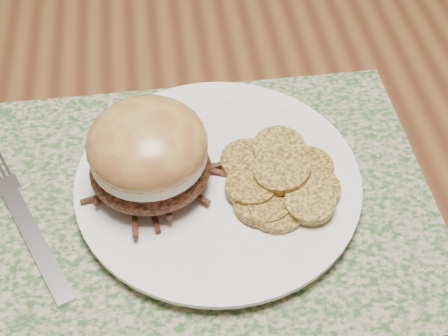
# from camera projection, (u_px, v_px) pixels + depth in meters

# --- Properties ---
(ground) EXTENTS (3.50, 3.50, 0.00)m
(ground) POSITION_uv_depth(u_px,v_px,m) (205.00, 321.00, 1.34)
(ground) COLOR #54391C
(ground) RESTS_ON ground
(dining_table) EXTENTS (1.50, 0.90, 0.75)m
(dining_table) POSITION_uv_depth(u_px,v_px,m) (193.00, 88.00, 0.83)
(dining_table) COLOR brown
(dining_table) RESTS_ON ground
(placemat) EXTENTS (0.45, 0.33, 0.00)m
(placemat) POSITION_uv_depth(u_px,v_px,m) (200.00, 202.00, 0.60)
(placemat) COLOR #2F5129
(placemat) RESTS_ON dining_table
(dinner_plate) EXTENTS (0.26, 0.26, 0.02)m
(dinner_plate) POSITION_uv_depth(u_px,v_px,m) (218.00, 183.00, 0.61)
(dinner_plate) COLOR white
(dinner_plate) RESTS_ON placemat
(pork_sandwich) EXTENTS (0.11, 0.11, 0.09)m
(pork_sandwich) POSITION_uv_depth(u_px,v_px,m) (149.00, 154.00, 0.56)
(pork_sandwich) COLOR black
(pork_sandwich) RESTS_ON dinner_plate
(roasted_potatoes) EXTENTS (0.13, 0.13, 0.03)m
(roasted_potatoes) POSITION_uv_depth(u_px,v_px,m) (282.00, 179.00, 0.59)
(roasted_potatoes) COLOR #A37730
(roasted_potatoes) RESTS_ON dinner_plate
(fork) EXTENTS (0.10, 0.19, 0.00)m
(fork) POSITION_uv_depth(u_px,v_px,m) (25.00, 221.00, 0.58)
(fork) COLOR silver
(fork) RESTS_ON placemat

